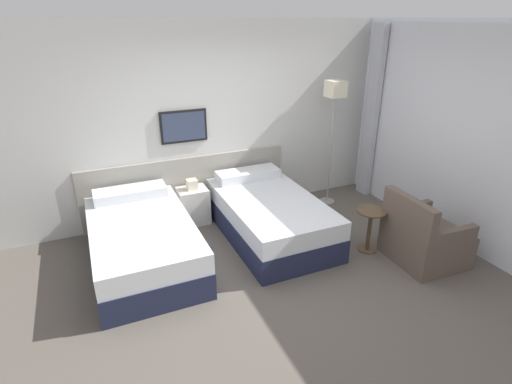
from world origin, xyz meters
TOP-DOWN VIEW (x-y plane):
  - ground_plane at (0.00, 0.00)m, footprint 16.00×16.00m
  - wall_headboard at (-0.03, 1.98)m, footprint 10.00×0.10m
  - wall_window at (2.52, -0.16)m, footprint 0.21×4.46m
  - bed_near_door at (-1.31, 0.94)m, footprint 1.14×1.98m
  - bed_near_window at (0.35, 0.94)m, footprint 1.14×1.98m
  - nightstand at (-0.48, 1.71)m, footprint 0.41×0.34m
  - floor_lamp at (1.65, 1.53)m, footprint 0.24×0.24m
  - side_table at (1.31, 0.09)m, footprint 0.37×0.37m
  - armchair at (1.76, -0.35)m, footprint 0.80×0.83m

SIDE VIEW (x-z plane):
  - ground_plane at x=0.00m, z-range 0.00..0.00m
  - nightstand at x=-0.48m, z-range -0.06..0.60m
  - armchair at x=1.76m, z-range -0.16..0.71m
  - bed_near_door at x=-1.31m, z-range -0.06..0.62m
  - bed_near_window at x=0.35m, z-range -0.06..0.62m
  - side_table at x=1.31m, z-range 0.10..0.66m
  - wall_headboard at x=-0.03m, z-range -0.06..2.64m
  - wall_window at x=2.52m, z-range -0.01..2.69m
  - floor_lamp at x=1.65m, z-range 0.66..2.55m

